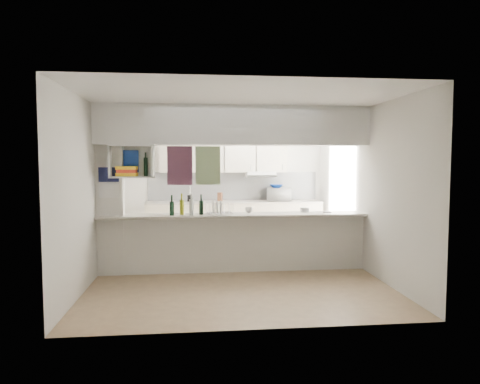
{
  "coord_description": "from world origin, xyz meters",
  "views": [
    {
      "loc": [
        -0.61,
        -6.69,
        1.75
      ],
      "look_at": [
        0.15,
        0.5,
        1.23
      ],
      "focal_mm": 32.0,
      "sensor_mm": 36.0,
      "label": 1
    }
  ],
  "objects": [
    {
      "name": "wine_bottles",
      "position": [
        -0.74,
        -0.07,
        1.04
      ],
      "size": [
        0.52,
        0.15,
        0.35
      ],
      "color": "black",
      "rests_on": "breakfast_bar"
    },
    {
      "name": "servery_partition",
      "position": [
        -0.17,
        0.0,
        1.66
      ],
      "size": [
        4.2,
        0.5,
        2.6
      ],
      "color": "silver",
      "rests_on": "floor"
    },
    {
      "name": "cup",
      "position": [
        0.24,
        -0.03,
        0.98
      ],
      "size": [
        0.15,
        0.15,
        0.09
      ],
      "primitive_type": "imported",
      "rotation": [
        0.0,
        0.0,
        0.29
      ],
      "color": "white",
      "rests_on": "dish_rack"
    },
    {
      "name": "wall_back",
      "position": [
        0.0,
        2.4,
        1.3
      ],
      "size": [
        4.2,
        0.0,
        4.2
      ],
      "primitive_type": "plane",
      "rotation": [
        1.57,
        0.0,
        0.0
      ],
      "color": "silver",
      "rests_on": "floor"
    },
    {
      "name": "knife_block",
      "position": [
        -0.1,
        2.18,
        1.01
      ],
      "size": [
        0.11,
        0.1,
        0.18
      ],
      "primitive_type": "cube",
      "rotation": [
        0.0,
        0.0,
        -0.4
      ],
      "color": "brown",
      "rests_on": "bench_top"
    },
    {
      "name": "floor",
      "position": [
        0.0,
        0.0,
        0.0
      ],
      "size": [
        4.8,
        4.8,
        0.0
      ],
      "primitive_type": "plane",
      "color": "#927355",
      "rests_on": "ground"
    },
    {
      "name": "ceiling",
      "position": [
        0.0,
        0.0,
        2.6
      ],
      "size": [
        4.8,
        4.8,
        0.0
      ],
      "primitive_type": "plane",
      "color": "white",
      "rests_on": "wall_back"
    },
    {
      "name": "microwave",
      "position": [
        1.14,
        2.09,
        1.06
      ],
      "size": [
        0.55,
        0.41,
        0.28
      ],
      "primitive_type": "imported",
      "rotation": [
        0.0,
        0.0,
        2.98
      ],
      "color": "white",
      "rests_on": "bench_top"
    },
    {
      "name": "utensil_jar",
      "position": [
        -0.72,
        2.15,
        0.99
      ],
      "size": [
        0.1,
        0.1,
        0.14
      ],
      "primitive_type": "cylinder",
      "color": "black",
      "rests_on": "bench_top"
    },
    {
      "name": "wall_right",
      "position": [
        2.1,
        0.0,
        1.3
      ],
      "size": [
        0.0,
        4.8,
        4.8
      ],
      "primitive_type": "plane",
      "rotation": [
        1.57,
        0.0,
        -1.57
      ],
      "color": "silver",
      "rests_on": "floor"
    },
    {
      "name": "bowl",
      "position": [
        1.09,
        2.13,
        1.23
      ],
      "size": [
        0.28,
        0.28,
        0.07
      ],
      "primitive_type": "imported",
      "color": "navy",
      "rests_on": "microwave"
    },
    {
      "name": "wall_left",
      "position": [
        -2.1,
        0.0,
        1.3
      ],
      "size": [
        0.0,
        4.8,
        4.8
      ],
      "primitive_type": "plane",
      "rotation": [
        1.57,
        0.0,
        1.57
      ],
      "color": "silver",
      "rests_on": "floor"
    },
    {
      "name": "cubby_shelf",
      "position": [
        -1.57,
        -0.06,
        1.71
      ],
      "size": [
        0.65,
        0.35,
        0.5
      ],
      "color": "white",
      "rests_on": "bulkhead"
    },
    {
      "name": "dish_rack",
      "position": [
        -0.23,
        0.05,
        1.0
      ],
      "size": [
        0.43,
        0.34,
        0.21
      ],
      "rotation": [
        0.0,
        0.0,
        0.1
      ],
      "color": "silver",
      "rests_on": "breakfast_bar"
    },
    {
      "name": "kitchen_run",
      "position": [
        0.16,
        2.14,
        0.83
      ],
      "size": [
        3.6,
        0.63,
        2.24
      ],
      "color": "beige",
      "rests_on": "floor"
    },
    {
      "name": "plastic_tubs",
      "position": [
        1.2,
        0.1,
        0.95
      ],
      "size": [
        0.49,
        0.18,
        0.07
      ],
      "color": "silver",
      "rests_on": "breakfast_bar"
    }
  ]
}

